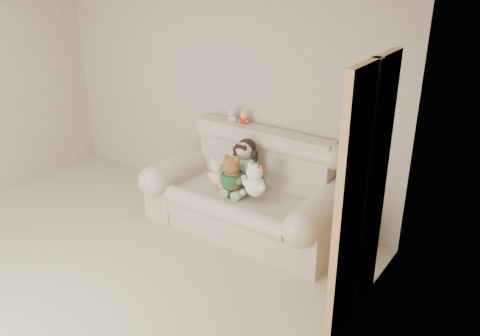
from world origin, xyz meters
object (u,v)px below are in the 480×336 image
seated_child (245,165)px  brown_teddy (232,170)px  white_cat (255,177)px  sofa (245,186)px  cream_teddy (218,170)px

seated_child → brown_teddy: bearing=-88.5°
seated_child → white_cat: seated_child is taller
sofa → brown_teddy: 0.26m
sofa → brown_teddy: size_ratio=4.78×
brown_teddy → white_cat: size_ratio=1.06×
seated_child → white_cat: 0.32m
sofa → seated_child: 0.22m
brown_teddy → cream_teddy: (-0.18, 0.01, -0.05)m
seated_child → brown_teddy: (-0.02, -0.21, 0.01)m
white_cat → cream_teddy: size_ratio=1.20×
brown_teddy → cream_teddy: brown_teddy is taller
white_cat → cream_teddy: white_cat is taller
brown_teddy → cream_teddy: bearing=165.3°
seated_child → brown_teddy: 0.21m
white_cat → sofa: bearing=141.6°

